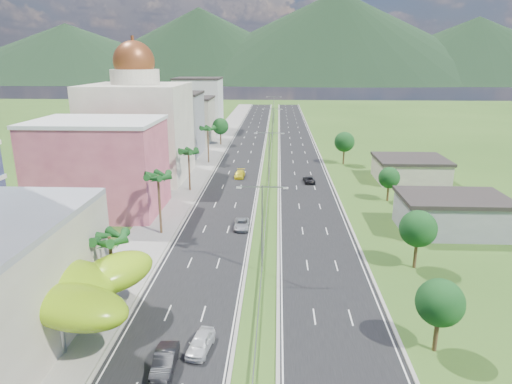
# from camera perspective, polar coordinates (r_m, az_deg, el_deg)

# --- Properties ---
(ground) EXTENTS (500.00, 500.00, 0.00)m
(ground) POSITION_cam_1_polar(r_m,az_deg,el_deg) (48.11, 0.31, -15.17)
(ground) COLOR #2D5119
(ground) RESTS_ON ground
(road_left) EXTENTS (11.00, 260.00, 0.04)m
(road_left) POSITION_cam_1_polar(r_m,az_deg,el_deg) (133.68, -1.26, 5.53)
(road_left) COLOR black
(road_left) RESTS_ON ground
(road_right) EXTENTS (11.00, 260.00, 0.04)m
(road_right) POSITION_cam_1_polar(r_m,az_deg,el_deg) (133.48, 5.21, 5.45)
(road_right) COLOR black
(road_right) RESTS_ON ground
(sidewalk_left) EXTENTS (7.00, 260.00, 0.12)m
(sidewalk_left) POSITION_cam_1_polar(r_m,az_deg,el_deg) (134.66, -5.31, 5.56)
(sidewalk_left) COLOR gray
(sidewalk_left) RESTS_ON ground
(median_guardrail) EXTENTS (0.10, 216.06, 0.76)m
(median_guardrail) POSITION_cam_1_polar(r_m,az_deg,el_deg) (115.60, 1.84, 4.11)
(median_guardrail) COLOR gray
(median_guardrail) RESTS_ON ground
(streetlight_median_b) EXTENTS (6.04, 0.25, 11.00)m
(streetlight_median_b) POSITION_cam_1_polar(r_m,az_deg,el_deg) (54.22, 0.78, -3.49)
(streetlight_median_b) COLOR gray
(streetlight_median_b) RESTS_ON ground
(streetlight_median_c) EXTENTS (6.04, 0.25, 11.00)m
(streetlight_median_c) POSITION_cam_1_polar(r_m,az_deg,el_deg) (92.83, 1.64, 4.92)
(streetlight_median_c) COLOR gray
(streetlight_median_c) RESTS_ON ground
(streetlight_median_d) EXTENTS (6.04, 0.25, 11.00)m
(streetlight_median_d) POSITION_cam_1_polar(r_m,az_deg,el_deg) (137.22, 2.03, 8.65)
(streetlight_median_d) COLOR gray
(streetlight_median_d) RESTS_ON ground
(streetlight_median_e) EXTENTS (6.04, 0.25, 11.00)m
(streetlight_median_e) POSITION_cam_1_polar(r_m,az_deg,el_deg) (181.91, 2.23, 10.55)
(streetlight_median_e) COLOR gray
(streetlight_median_e) RESTS_ON ground
(lime_canopy) EXTENTS (18.00, 15.00, 7.40)m
(lime_canopy) POSITION_cam_1_polar(r_m,az_deg,el_deg) (47.38, -25.31, -10.53)
(lime_canopy) COLOR #86B811
(lime_canopy) RESTS_ON ground
(pink_shophouse) EXTENTS (20.00, 15.00, 15.00)m
(pink_shophouse) POSITION_cam_1_polar(r_m,az_deg,el_deg) (80.74, -18.94, 2.84)
(pink_shophouse) COLOR #B44A5E
(pink_shophouse) RESTS_ON ground
(domed_building) EXTENTS (20.00, 20.00, 28.70)m
(domed_building) POSITION_cam_1_polar(r_m,az_deg,el_deg) (101.41, -14.46, 8.03)
(domed_building) COLOR beige
(domed_building) RESTS_ON ground
(midrise_grey) EXTENTS (16.00, 15.00, 16.00)m
(midrise_grey) POSITION_cam_1_polar(r_m,az_deg,el_deg) (125.51, -10.61, 8.24)
(midrise_grey) COLOR gray
(midrise_grey) RESTS_ON ground
(midrise_beige) EXTENTS (16.00, 15.00, 13.00)m
(midrise_beige) POSITION_cam_1_polar(r_m,az_deg,el_deg) (147.01, -8.64, 8.90)
(midrise_beige) COLOR #A69A88
(midrise_beige) RESTS_ON ground
(midrise_white) EXTENTS (16.00, 15.00, 18.00)m
(midrise_white) POSITION_cam_1_polar(r_m,az_deg,el_deg) (169.20, -7.16, 10.77)
(midrise_white) COLOR silver
(midrise_white) RESTS_ON ground
(shed_near) EXTENTS (15.00, 10.00, 5.00)m
(shed_near) POSITION_cam_1_polar(r_m,az_deg,el_deg) (74.54, 23.27, -2.71)
(shed_near) COLOR gray
(shed_near) RESTS_ON ground
(shed_far) EXTENTS (14.00, 12.00, 4.40)m
(shed_far) POSITION_cam_1_polar(r_m,az_deg,el_deg) (102.65, 18.69, 2.57)
(shed_far) COLOR #A69A88
(shed_far) RESTS_ON ground
(palm_tree_b) EXTENTS (3.60, 3.60, 8.10)m
(palm_tree_b) POSITION_cam_1_polar(r_m,az_deg,el_deg) (49.70, -17.82, -5.82)
(palm_tree_b) COLOR #47301C
(palm_tree_b) RESTS_ON ground
(palm_tree_c) EXTENTS (3.60, 3.60, 9.60)m
(palm_tree_c) POSITION_cam_1_polar(r_m,az_deg,el_deg) (67.37, -12.15, 1.68)
(palm_tree_c) COLOR #47301C
(palm_tree_c) RESTS_ON ground
(palm_tree_d) EXTENTS (3.60, 3.60, 8.60)m
(palm_tree_d) POSITION_cam_1_polar(r_m,az_deg,el_deg) (89.43, -8.43, 4.83)
(palm_tree_d) COLOR #47301C
(palm_tree_d) RESTS_ON ground
(palm_tree_e) EXTENTS (3.60, 3.60, 9.40)m
(palm_tree_e) POSITION_cam_1_polar(r_m,az_deg,el_deg) (113.55, -6.06, 7.75)
(palm_tree_e) COLOR #47301C
(palm_tree_e) RESTS_ON ground
(leafy_tree_lfar) EXTENTS (4.90, 4.90, 8.05)m
(leafy_tree_lfar) POSITION_cam_1_polar(r_m,az_deg,el_deg) (138.44, -4.47, 8.19)
(leafy_tree_lfar) COLOR #47301C
(leafy_tree_lfar) RESTS_ON ground
(leafy_tree_ra) EXTENTS (4.20, 4.20, 6.90)m
(leafy_tree_ra) POSITION_cam_1_polar(r_m,az_deg,el_deg) (43.74, 22.01, -12.72)
(leafy_tree_ra) COLOR #47301C
(leafy_tree_ra) RESTS_ON ground
(leafy_tree_rb) EXTENTS (4.55, 4.55, 7.47)m
(leafy_tree_rb) POSITION_cam_1_polar(r_m,az_deg,el_deg) (59.19, 19.61, -4.36)
(leafy_tree_rb) COLOR #47301C
(leafy_tree_rb) RESTS_ON ground
(leafy_tree_rc) EXTENTS (3.85, 3.85, 6.33)m
(leafy_tree_rc) POSITION_cam_1_polar(r_m,az_deg,el_deg) (86.02, 16.31, 1.71)
(leafy_tree_rc) COLOR #47301C
(leafy_tree_rc) RESTS_ON ground
(leafy_tree_rd) EXTENTS (4.90, 4.90, 8.05)m
(leafy_tree_rd) POSITION_cam_1_polar(r_m,az_deg,el_deg) (113.85, 11.00, 6.17)
(leafy_tree_rd) COLOR #47301C
(leafy_tree_rd) RESTS_ON ground
(mountain_ridge) EXTENTS (860.00, 140.00, 90.00)m
(mountain_ridge) POSITION_cam_1_polar(r_m,az_deg,el_deg) (495.05, 9.77, 13.23)
(mountain_ridge) COLOR black
(mountain_ridge) RESTS_ON ground
(car_white_near_left) EXTENTS (2.42, 4.65, 1.51)m
(car_white_near_left) POSITION_cam_1_polar(r_m,az_deg,el_deg) (43.12, -6.94, -18.19)
(car_white_near_left) COLOR silver
(car_white_near_left) RESTS_ON road_left
(car_dark_left) EXTENTS (1.88, 4.97, 1.62)m
(car_dark_left) POSITION_cam_1_polar(r_m,az_deg,el_deg) (41.35, -11.34, -20.02)
(car_dark_left) COLOR black
(car_dark_left) RESTS_ON road_left
(car_silver_mid_left) EXTENTS (2.39, 4.92, 1.35)m
(car_silver_mid_left) POSITION_cam_1_polar(r_m,az_deg,el_deg) (70.12, -1.81, -4.05)
(car_silver_mid_left) COLOR #989A9F
(car_silver_mid_left) RESTS_ON road_left
(car_yellow_far_left) EXTENTS (2.19, 5.14, 1.48)m
(car_yellow_far_left) POSITION_cam_1_polar(r_m,az_deg,el_deg) (100.04, -2.05, 2.25)
(car_yellow_far_left) COLOR yellow
(car_yellow_far_left) RESTS_ON road_left
(car_dark_far_right) EXTENTS (2.55, 4.78, 1.28)m
(car_dark_far_right) POSITION_cam_1_polar(r_m,az_deg,el_deg) (96.55, 6.62, 1.57)
(car_dark_far_right) COLOR black
(car_dark_far_right) RESTS_ON road_right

